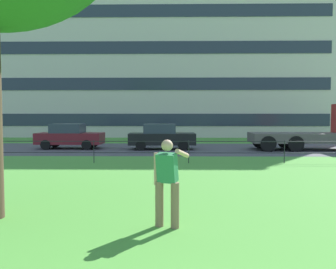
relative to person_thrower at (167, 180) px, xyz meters
name	(u,v)px	position (x,y,z in m)	size (l,w,h in m)	color
street_strip	(185,149)	(0.76, 15.56, -0.90)	(80.00, 7.91, 0.01)	#4C4C51
park_fence	(189,148)	(0.76, 9.11, -0.23)	(33.44, 0.04, 1.00)	#232328
person_thrower	(167,180)	(0.00, 0.00, 0.00)	(0.70, 0.73, 1.68)	#846B4C
car_maroon_center	(70,136)	(-6.35, 15.60, -0.13)	(4.04, 1.89, 1.54)	maroon
car_black_left	(161,137)	(-0.66, 15.27, -0.13)	(4.06, 1.93, 1.54)	black
flatbed_truck_right	(331,130)	(9.48, 15.06, 0.31)	(7.32, 2.47, 2.75)	#B22323
apartment_building_background	(153,41)	(-2.14, 32.45, 8.93)	(38.55, 13.16, 19.66)	beige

